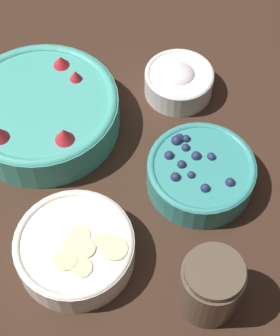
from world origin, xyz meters
TOP-DOWN VIEW (x-y plane):
  - ground_plane at (0.00, 0.00)m, footprint 4.00×4.00m
  - bowl_strawberries at (0.26, 0.08)m, footprint 0.24×0.24m
  - bowl_blueberries at (0.01, -0.01)m, footprint 0.16×0.16m
  - bowl_bananas at (0.06, 0.20)m, footprint 0.16×0.16m
  - bowl_cream at (0.16, -0.12)m, footprint 0.11×0.11m
  - jar_chocolate at (-0.11, 0.12)m, footprint 0.08×0.08m

SIDE VIEW (x-z plane):
  - ground_plane at x=0.00m, z-range 0.00..0.00m
  - bowl_cream at x=0.16m, z-range 0.00..0.05m
  - bowl_bananas at x=0.06m, z-range 0.00..0.05m
  - bowl_blueberries at x=0.01m, z-range 0.00..0.06m
  - bowl_strawberries at x=0.26m, z-range 0.00..0.08m
  - jar_chocolate at x=-0.11m, z-range 0.00..0.09m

